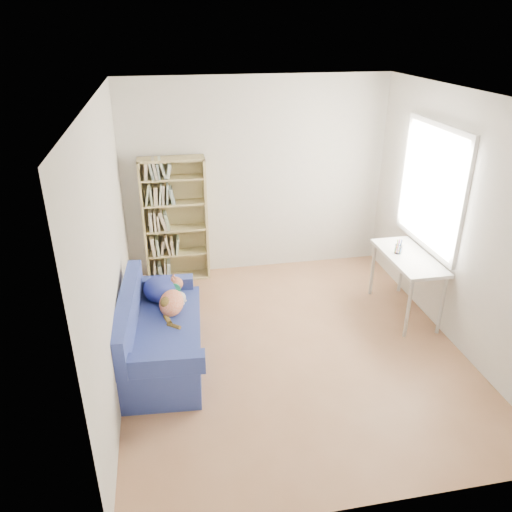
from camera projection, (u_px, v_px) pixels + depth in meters
The scene contains 6 objects.
ground at pixel (291, 346), 5.39m from camera, with size 4.00×4.00×0.00m, color #986644.
room_shell at pixel (306, 201), 4.73m from camera, with size 3.54×4.04×2.62m.
sofa at pixel (159, 332), 5.08m from camera, with size 0.88×1.65×0.79m.
bookshelf at pixel (176, 225), 6.52m from camera, with size 0.83×0.26×1.66m.
desk at pixel (408, 262), 5.74m from camera, with size 0.49×1.08×0.75m.
pen_cup at pixel (399, 248), 5.74m from camera, with size 0.09×0.09×0.17m.
Camera 1 is at (-1.21, -4.30, 3.19)m, focal length 35.00 mm.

